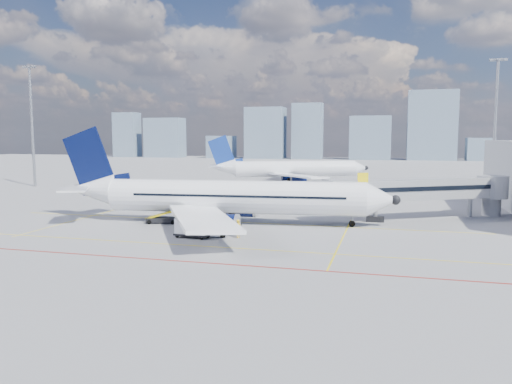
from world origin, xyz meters
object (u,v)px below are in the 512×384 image
second_aircraft (289,169)px  ramp_worker (239,229)px  main_aircraft (221,197)px  belt_loader (163,219)px  baggage_tug (215,230)px  cargo_dolly (192,227)px

second_aircraft → ramp_worker: size_ratio=18.55×
main_aircraft → second_aircraft: size_ratio=1.17×
belt_loader → ramp_worker: size_ratio=2.90×
main_aircraft → belt_loader: size_ratio=7.50×
baggage_tug → cargo_dolly: 2.40m
main_aircraft → belt_loader: main_aircraft is taller
main_aircraft → cargo_dolly: (0.00, -9.25, -2.10)m
main_aircraft → ramp_worker: size_ratio=21.73×
main_aircraft → ramp_worker: 9.60m
baggage_tug → cargo_dolly: cargo_dolly is taller
second_aircraft → ramp_worker: (7.32, -63.37, -2.26)m
baggage_tug → cargo_dolly: size_ratio=0.63×
main_aircraft → second_aircraft: main_aircraft is taller
main_aircraft → baggage_tug: main_aircraft is taller
baggage_tug → ramp_worker: bearing=-4.1°
second_aircraft → baggage_tug: second_aircraft is taller
second_aircraft → baggage_tug: (4.78, -63.65, -2.47)m
belt_loader → ramp_worker: bearing=-40.0°
second_aircraft → belt_loader: 57.66m
second_aircraft → cargo_dolly: second_aircraft is taller
ramp_worker → cargo_dolly: bearing=116.4°
main_aircraft → cargo_dolly: size_ratio=10.82×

